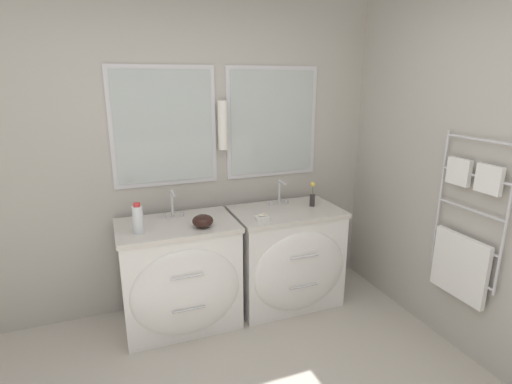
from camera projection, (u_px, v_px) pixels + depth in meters
The scene contains 10 objects.
wall_back at pixel (177, 154), 3.24m from camera, with size 5.08×0.16×2.60m.
wall_right at pixel (443, 165), 2.91m from camera, with size 0.13×3.76×2.60m.
vanity_left at pixel (180, 276), 3.09m from camera, with size 0.89×0.64×0.84m.
vanity_right at pixel (287, 257), 3.41m from camera, with size 0.89×0.64×0.84m.
faucet_left at pixel (173, 204), 3.11m from camera, with size 0.17×0.14×0.22m.
faucet_right at pixel (280, 193), 3.42m from camera, with size 0.17×0.14×0.22m.
toiletry_bottle at pixel (138, 219), 2.80m from camera, with size 0.07×0.07×0.22m.
amenity_bowl at pixel (203, 221), 2.93m from camera, with size 0.16×0.16×0.09m.
flower_vase at pixel (312, 196), 3.41m from camera, with size 0.05×0.05×0.21m.
soap_dish at pixel (262, 217), 3.10m from camera, with size 0.10×0.07×0.04m.
Camera 1 is at (-0.53, -1.35, 1.90)m, focal length 28.00 mm.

